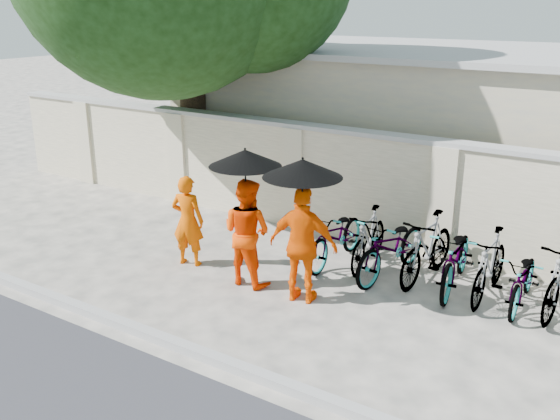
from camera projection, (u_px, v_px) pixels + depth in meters
The scene contains 16 objects.
ground at pixel (243, 296), 9.56m from camera, with size 80.00×80.00×0.00m, color beige.
kerb at pixel (167, 341), 8.19m from camera, with size 40.00×0.16×0.12m, color #A0A0A0.
compound_wall at pixel (391, 193), 11.28m from camera, with size 20.00×0.30×2.00m, color beige.
building_behind at pixel (505, 131), 13.59m from camera, with size 14.00×6.00×3.20m, color #C0B38C.
monk_left at pixel (188, 221), 10.50m from camera, with size 0.57×0.38×1.57m, color #E05200.
monk_center at pixel (247, 232), 9.77m from camera, with size 0.84×0.65×1.73m, color #FC3F00.
parasol_center at pixel (245, 158), 9.29m from camera, with size 1.11×1.11×1.23m.
monk_right at pixel (303, 245), 9.15m from camera, with size 1.05×0.44×1.79m, color #F75601.
parasol_right at pixel (303, 168), 8.70m from camera, with size 1.14×1.14×1.20m.
bike_0 at pixel (337, 236), 10.64m from camera, with size 0.65×1.86×0.98m, color #A5A5A5.
bike_1 at pixel (369, 238), 10.52m from camera, with size 0.47×1.66×1.00m, color #A5A5A5.
bike_2 at pixel (392, 247), 10.09m from camera, with size 0.69×1.96×1.03m, color #A5A5A5.
bike_3 at pixel (427, 248), 9.98m from camera, with size 0.52×1.83×1.10m, color #A5A5A5.
bike_4 at pixel (457, 258), 9.67m from camera, with size 0.68×1.94×1.02m, color #A5A5A5.
bike_5 at pixel (490, 266), 9.37m from camera, with size 0.49×1.74×1.05m, color #A5A5A5.
bike_6 at pixel (524, 280), 9.11m from camera, with size 0.57×1.64×0.86m, color #A5A5A5.
Camera 1 is at (5.18, -6.95, 4.30)m, focal length 40.00 mm.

